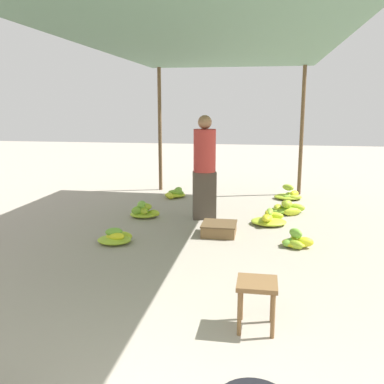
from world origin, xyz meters
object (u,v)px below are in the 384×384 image
object	(u,v)px
stool	(257,291)
banana_pile_left_1	(144,211)
shopper_walking_mid	(205,166)
banana_pile_right_2	(287,209)
crate_near	(219,229)
banana_pile_right_1	(269,219)
banana_pile_left_0	(116,238)
banana_pile_right_3	(289,195)
banana_pile_left_2	(175,194)
banana_pile_right_0	(296,241)

from	to	relation	value
stool	banana_pile_left_1	world-z (taller)	stool
stool	shopper_walking_mid	world-z (taller)	shopper_walking_mid
banana_pile_right_2	shopper_walking_mid	size ratio (longest dim) A/B	0.36
crate_near	shopper_walking_mid	size ratio (longest dim) A/B	0.29
stool	banana_pile_right_1	bearing A→B (deg)	87.73
banana_pile_left_1	banana_pile_left_0	bearing A→B (deg)	-90.23
stool	banana_pile_left_1	bearing A→B (deg)	119.88
banana_pile_left_0	banana_pile_right_3	bearing A→B (deg)	52.48
crate_near	banana_pile_left_2	bearing A→B (deg)	115.62
stool	banana_pile_left_0	size ratio (longest dim) A/B	0.92
banana_pile_right_0	banana_pile_right_1	distance (m)	1.09
banana_pile_right_2	banana_pile_right_3	distance (m)	1.19
stool	banana_pile_right_2	distance (m)	4.19
shopper_walking_mid	stool	bearing A→B (deg)	-75.03
banana_pile_left_0	banana_pile_right_1	xyz separation A→B (m)	(2.12, 1.30, 0.02)
banana_pile_right_0	banana_pile_right_3	world-z (taller)	banana_pile_right_3
banana_pile_right_3	shopper_walking_mid	size ratio (longest dim) A/B	0.32
banana_pile_left_0	shopper_walking_mid	world-z (taller)	shopper_walking_mid
banana_pile_left_2	banana_pile_right_3	bearing A→B (deg)	4.92
banana_pile_left_2	banana_pile_right_3	xyz separation A→B (m)	(2.34, 0.20, 0.00)
banana_pile_left_1	shopper_walking_mid	world-z (taller)	shopper_walking_mid
crate_near	banana_pile_left_0	bearing A→B (deg)	-155.63
banana_pile_left_2	banana_pile_right_3	distance (m)	2.35
banana_pile_right_0	banana_pile_right_3	size ratio (longest dim) A/B	0.91
crate_near	shopper_walking_mid	bearing A→B (deg)	111.33
banana_pile_right_0	shopper_walking_mid	bearing A→B (deg)	138.97
banana_pile_left_2	crate_near	world-z (taller)	banana_pile_left_2
banana_pile_right_1	shopper_walking_mid	world-z (taller)	shopper_walking_mid
banana_pile_right_2	stool	bearing A→B (deg)	-96.33
banana_pile_left_2	shopper_walking_mid	bearing A→B (deg)	-62.10
banana_pile_left_0	banana_pile_right_3	world-z (taller)	banana_pile_right_3
banana_pile_left_0	banana_pile_right_2	xyz separation A→B (m)	(2.44, 2.12, 0.01)
banana_pile_right_0	crate_near	bearing A→B (deg)	161.77
banana_pile_right_3	shopper_walking_mid	world-z (taller)	shopper_walking_mid
banana_pile_left_1	banana_pile_right_0	distance (m)	2.71
stool	banana_pile_left_2	xyz separation A→B (m)	(-1.79, 5.13, -0.26)
banana_pile_right_3	stool	bearing A→B (deg)	-95.92
banana_pile_right_2	banana_pile_right_3	world-z (taller)	banana_pile_right_3
crate_near	banana_pile_right_2	bearing A→B (deg)	54.62
banana_pile_right_1	banana_pile_left_2	bearing A→B (deg)	136.88
banana_pile_left_0	banana_pile_left_1	xyz separation A→B (m)	(0.01, 1.41, 0.04)
banana_pile_right_0	banana_pile_right_3	xyz separation A→B (m)	(0.07, 3.04, 0.01)
banana_pile_right_1	crate_near	distance (m)	1.00
banana_pile_right_0	banana_pile_left_0	bearing A→B (deg)	-173.78
banana_pile_right_2	banana_pile_left_0	bearing A→B (deg)	-139.04
banana_pile_right_1	banana_pile_right_0	bearing A→B (deg)	-71.26
banana_pile_left_1	shopper_walking_mid	distance (m)	1.30
banana_pile_left_0	banana_pile_right_3	xyz separation A→B (m)	(2.54, 3.30, 0.01)
banana_pile_left_1	shopper_walking_mid	xyz separation A→B (m)	(1.03, 0.10, 0.79)
banana_pile_right_0	shopper_walking_mid	size ratio (longest dim) A/B	0.29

